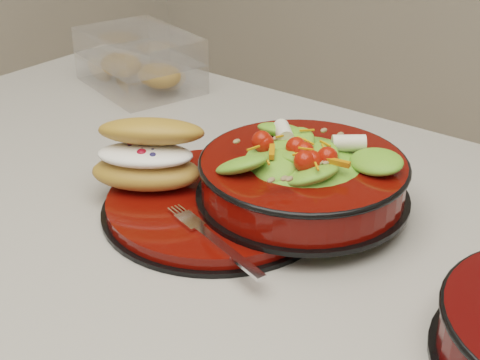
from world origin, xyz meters
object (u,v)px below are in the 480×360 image
Objects in this scene: fork at (216,241)px; pastry_box at (139,61)px; dinner_plate at (217,203)px; croissant at (149,155)px; salad_bowl at (303,169)px.

fork is 0.61× the size of pastry_box.
pastry_box is at bearing 69.82° from fork.
dinner_plate is 0.10m from fork.
pastry_box is (-0.39, 0.25, 0.03)m from dinner_plate.
fork is at bearing -51.00° from dinner_plate.
croissant reaches higher than fork.
dinner_plate is 0.11m from salad_bowl.
salad_bowl reaches higher than croissant.
salad_bowl is at bearing 37.06° from dinner_plate.
pastry_box reaches higher than fork.
croissant is at bearing -152.66° from salad_bowl.
salad_bowl is at bearing 8.74° from fork.
croissant is 0.63× the size of pastry_box.
croissant is 0.16m from fork.
pastry_box is (-0.45, 0.33, 0.02)m from fork.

